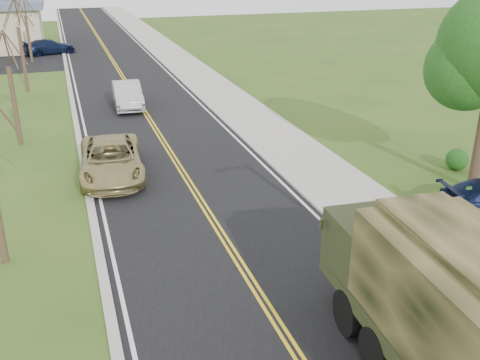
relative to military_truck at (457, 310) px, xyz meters
name	(u,v)px	position (x,y,z in m)	size (l,w,h in m)	color
road	(118,70)	(-2.57, 38.96, -2.20)	(8.00, 120.00, 0.01)	black
curb_right	(167,66)	(1.58, 38.96, -2.14)	(0.30, 120.00, 0.12)	#9E998E
sidewalk_right	(186,65)	(3.33, 38.96, -2.15)	(3.20, 120.00, 0.10)	#9E998E
curb_left	(67,72)	(-6.72, 38.96, -2.15)	(0.30, 120.00, 0.10)	#9E998E
bare_tree_b	(13,97)	(-9.57, 20.97, 0.27)	(1.83, 2.14, 5.73)	#38281C
bare_tree_c	(22,52)	(-9.58, 32.97, 0.57)	(2.04, 2.39, 6.42)	#38281C
bare_tree_d	(28,33)	(-9.58, 44.97, 0.35)	(1.88, 2.20, 5.91)	#38281C
military_truck	(457,310)	(0.00, 0.00, 0.00)	(3.20, 7.88, 3.84)	black
suv_champagne	(111,159)	(-5.57, 15.12, -1.41)	(2.63, 5.70, 1.58)	tan
sedan_silver	(127,95)	(-3.37, 26.54, -1.41)	(1.67, 4.80, 1.58)	silver
lot_car_navy	(49,47)	(-8.02, 48.96, -1.48)	(2.01, 4.95, 1.44)	black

